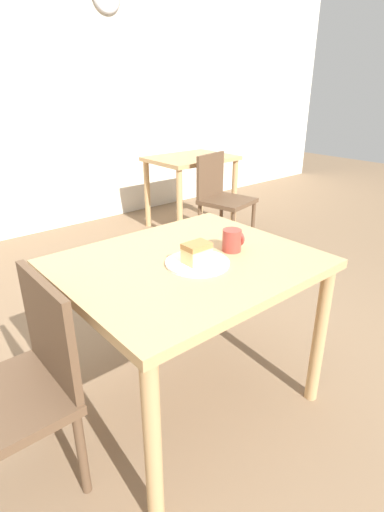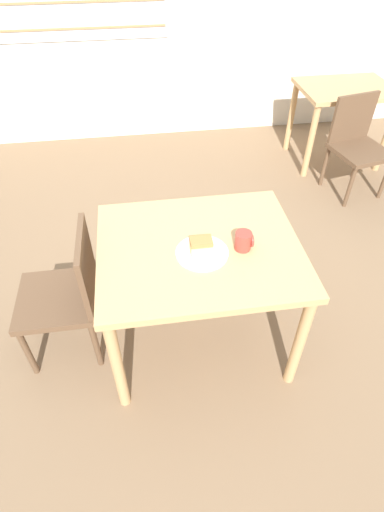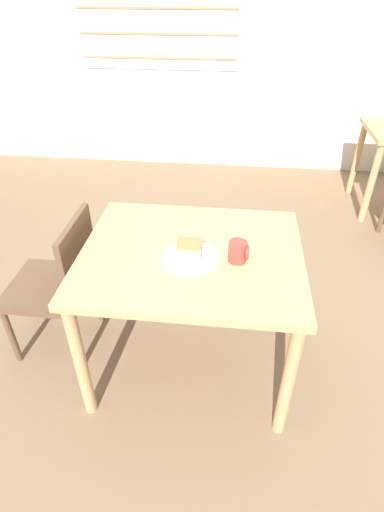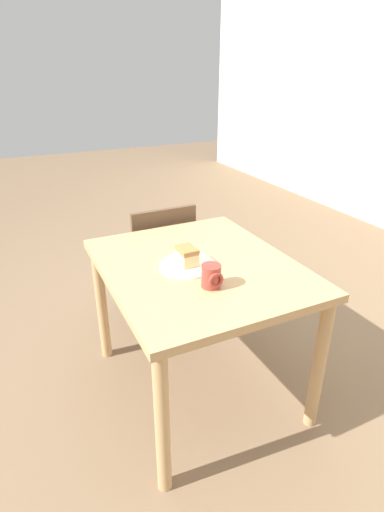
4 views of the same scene
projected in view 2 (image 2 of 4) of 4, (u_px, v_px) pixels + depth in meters
ground_plane at (199, 350)px, 2.49m from camera, size 14.00×14.00×0.00m
dining_table_near at (199, 261)px, 2.13m from camera, size 1.05×0.88×0.76m
dining_table_far at (344, 101)px, 3.81m from camera, size 0.86×0.65×0.75m
chair_near_window at (68, 292)px, 2.23m from camera, size 0.44×0.44×0.84m
chair_far_corner at (357, 143)px, 3.52m from camera, size 0.52×0.52×0.84m
plate at (202, 253)px, 2.01m from camera, size 0.27×0.27×0.01m
cake_slice at (201, 246)px, 1.98m from camera, size 0.11×0.08×0.08m
coffee_mug at (244, 241)px, 2.01m from camera, size 0.09×0.08×0.10m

